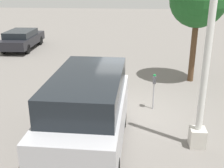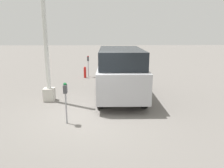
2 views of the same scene
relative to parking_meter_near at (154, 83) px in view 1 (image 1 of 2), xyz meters
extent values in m
plane|color=slate|center=(0.41, -0.65, -1.00)|extent=(80.00, 80.00, 0.00)
cylinder|color=#9E9EA3|center=(0.00, 0.00, -0.49)|extent=(0.05, 0.05, 1.02)
cube|color=#47474C|center=(0.00, 0.00, 0.15)|extent=(0.20, 0.11, 0.26)
sphere|color=#14662D|center=(0.00, 0.00, 0.30)|extent=(0.11, 0.11, 0.11)
cube|color=beige|center=(2.40, 1.14, -0.73)|extent=(0.44, 0.44, 0.55)
cylinder|color=silver|center=(2.40, 1.14, 2.13)|extent=(0.18, 0.18, 5.15)
cube|color=#B2B2B7|center=(2.82, -1.92, -0.09)|extent=(4.56, 1.98, 1.14)
cube|color=black|center=(2.71, -1.92, 0.83)|extent=(3.65, 1.82, 0.70)
cylinder|color=black|center=(4.22, -2.79, -0.66)|extent=(0.68, 0.24, 0.68)
cylinder|color=black|center=(1.43, -1.05, -0.66)|extent=(0.68, 0.24, 0.68)
cylinder|color=black|center=(1.41, -2.75, -0.66)|extent=(0.68, 0.24, 0.68)
cube|color=black|center=(-9.03, -8.57, -0.40)|extent=(4.54, 1.91, 0.58)
cube|color=black|center=(-8.81, -8.56, 0.10)|extent=(2.52, 1.71, 0.42)
cube|color=orange|center=(-11.21, -9.22, -0.54)|extent=(0.08, 0.12, 0.20)
cylinder|color=black|center=(-10.40, -9.40, -0.69)|extent=(0.63, 0.23, 0.62)
cylinder|color=black|center=(-10.45, -7.84, -0.69)|extent=(0.63, 0.23, 0.62)
cylinder|color=black|center=(-7.62, -9.30, -0.69)|extent=(0.63, 0.23, 0.62)
cylinder|color=black|center=(-7.67, -7.75, -0.69)|extent=(0.63, 0.23, 0.62)
cylinder|color=#513823|center=(-3.31, 1.91, 0.44)|extent=(0.26, 0.26, 2.87)
camera|label=1|loc=(9.57, -0.64, 3.47)|focal=45.00mm
camera|label=2|loc=(-6.61, -1.25, 1.90)|focal=35.00mm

